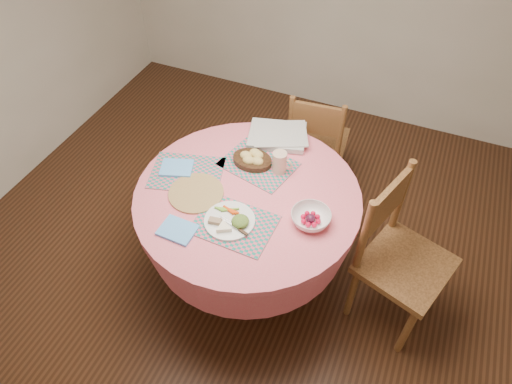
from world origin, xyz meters
TOP-DOWN VIEW (x-y plane):
  - ground at (0.00, 0.00)m, footprint 4.00×4.00m
  - room_envelope at (0.00, 0.00)m, footprint 4.01×4.01m
  - dining_table at (0.00, 0.00)m, footprint 1.24×1.24m
  - chair_right at (0.85, 0.10)m, footprint 0.56×0.58m
  - chair_back at (0.13, 0.90)m, footprint 0.44×0.42m
  - placemat_front at (0.03, -0.23)m, footprint 0.41×0.31m
  - placemat_left at (-0.38, 0.01)m, footprint 0.47×0.40m
  - placemat_back at (-0.03, 0.23)m, footprint 0.46×0.38m
  - wicker_trivet at (-0.25, -0.11)m, footprint 0.30×0.30m
  - napkin_near at (-0.22, -0.38)m, footprint 0.18×0.15m
  - napkin_far at (-0.45, 0.01)m, footprint 0.22×0.19m
  - dinner_plate at (0.01, -0.23)m, footprint 0.26×0.26m
  - bread_bowl at (-0.07, 0.23)m, footprint 0.23×0.23m
  - latte_mug at (0.10, 0.23)m, footprint 0.12×0.08m
  - fruit_bowl at (0.38, -0.06)m, footprint 0.22×0.22m
  - newspaper_stack at (-0.02, 0.49)m, footprint 0.42×0.36m

SIDE VIEW (x-z plane):
  - ground at x=0.00m, z-range 0.00..0.00m
  - chair_back at x=0.13m, z-range 0.02..0.90m
  - chair_right at x=0.85m, z-range 0.02..1.01m
  - dining_table at x=0.00m, z-range 0.18..0.93m
  - placemat_front at x=0.03m, z-range 0.75..0.76m
  - placemat_left at x=-0.38m, z-range 0.75..0.76m
  - placemat_back at x=-0.03m, z-range 0.75..0.76m
  - wicker_trivet at x=-0.25m, z-range 0.75..0.76m
  - napkin_near at x=-0.22m, z-range 0.75..0.76m
  - napkin_far at x=-0.45m, z-range 0.76..0.77m
  - dinner_plate at x=0.01m, z-range 0.75..0.80m
  - newspaper_stack at x=-0.02m, z-range 0.76..0.80m
  - fruit_bowl at x=0.38m, z-range 0.75..0.81m
  - bread_bowl at x=-0.07m, z-range 0.75..0.83m
  - latte_mug at x=0.10m, z-range 0.76..0.89m
  - room_envelope at x=0.00m, z-range 0.36..3.07m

